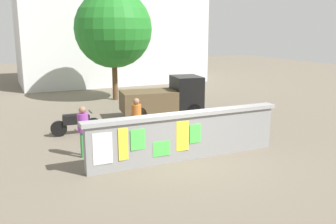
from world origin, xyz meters
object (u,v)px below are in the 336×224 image
at_px(tree_roadside, 113,29).
at_px(auto_rickshaw_truck, 166,98).
at_px(motorcycle, 75,123).
at_px(bicycle_far, 221,124).
at_px(bicycle_near, 175,129).
at_px(person_bystander, 83,126).
at_px(person_walking, 137,116).

bearing_deg(tree_roadside, auto_rickshaw_truck, -81.44).
xyz_separation_m(motorcycle, bicycle_far, (5.12, -2.19, -0.10)).
bearing_deg(bicycle_near, bicycle_far, -2.73).
bearing_deg(bicycle_far, person_bystander, -175.30).
bearing_deg(person_bystander, auto_rickshaw_truck, 39.89).
height_order(motorcycle, person_walking, person_walking).
distance_m(person_walking, person_bystander, 2.09).
bearing_deg(auto_rickshaw_truck, person_walking, -128.87).
bearing_deg(bicycle_far, person_walking, 176.95).
relative_size(person_walking, person_bystander, 1.00).
bearing_deg(motorcycle, bicycle_near, -33.40).
bearing_deg(person_walking, person_bystander, -162.67).
distance_m(motorcycle, person_walking, 2.71).
height_order(motorcycle, bicycle_far, bicycle_far).
height_order(auto_rickshaw_truck, bicycle_near, auto_rickshaw_truck).
relative_size(auto_rickshaw_truck, person_bystander, 2.33).
height_order(motorcycle, bicycle_near, bicycle_near).
height_order(bicycle_near, person_bystander, person_bystander).
distance_m(bicycle_near, tree_roadside, 9.21).
height_order(bicycle_near, person_walking, person_walking).
distance_m(auto_rickshaw_truck, person_walking, 4.10).
xyz_separation_m(bicycle_near, bicycle_far, (1.94, -0.09, 0.00)).
relative_size(bicycle_near, bicycle_far, 0.98).
distance_m(motorcycle, tree_roadside, 8.08).
bearing_deg(person_bystander, person_walking, 17.33).
bearing_deg(bicycle_near, person_walking, 176.53).
xyz_separation_m(motorcycle, bicycle_near, (3.18, -2.10, -0.10)).
bearing_deg(person_bystander, bicycle_near, 8.83).
height_order(person_walking, tree_roadside, tree_roadside).
distance_m(auto_rickshaw_truck, bicycle_near, 3.51).
height_order(auto_rickshaw_truck, tree_roadside, tree_roadside).
distance_m(motorcycle, person_bystander, 2.70).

